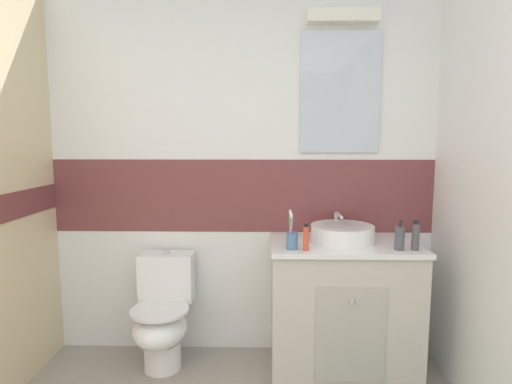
% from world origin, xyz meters
% --- Properties ---
extents(wall_back_tiled, '(3.20, 0.20, 2.50)m').
position_xyz_m(wall_back_tiled, '(0.01, 2.45, 1.26)').
color(wall_back_tiled, white).
rests_on(wall_back_tiled, ground_plane).
extents(vanity_cabinet, '(0.91, 0.57, 0.85)m').
position_xyz_m(vanity_cabinet, '(0.65, 2.13, 0.43)').
color(vanity_cabinet, beige).
rests_on(vanity_cabinet, ground_plane).
extents(sink_basin, '(0.39, 0.44, 0.16)m').
position_xyz_m(sink_basin, '(0.64, 2.13, 0.91)').
color(sink_basin, white).
rests_on(sink_basin, vanity_cabinet).
extents(toilet, '(0.37, 0.50, 0.74)m').
position_xyz_m(toilet, '(-0.51, 2.15, 0.35)').
color(toilet, white).
rests_on(toilet, ground_plane).
extents(toothbrush_cup, '(0.07, 0.07, 0.23)m').
position_xyz_m(toothbrush_cup, '(0.31, 1.95, 0.91)').
color(toothbrush_cup, '#4C7299').
rests_on(toothbrush_cup, vanity_cabinet).
extents(soap_dispenser, '(0.06, 0.06, 0.18)m').
position_xyz_m(soap_dispenser, '(0.94, 1.95, 0.92)').
color(soap_dispenser, '#4C4C51').
rests_on(soap_dispenser, vanity_cabinet).
extents(deodorant_spray_can, '(0.04, 0.04, 0.17)m').
position_xyz_m(deodorant_spray_can, '(1.02, 1.94, 0.93)').
color(deodorant_spray_can, '#4C4C51').
rests_on(deodorant_spray_can, vanity_cabinet).
extents(toothpaste_tube_upright, '(0.03, 0.03, 0.16)m').
position_xyz_m(toothpaste_tube_upright, '(0.39, 1.92, 0.92)').
color(toothpaste_tube_upright, '#D84C33').
rests_on(toothpaste_tube_upright, vanity_cabinet).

